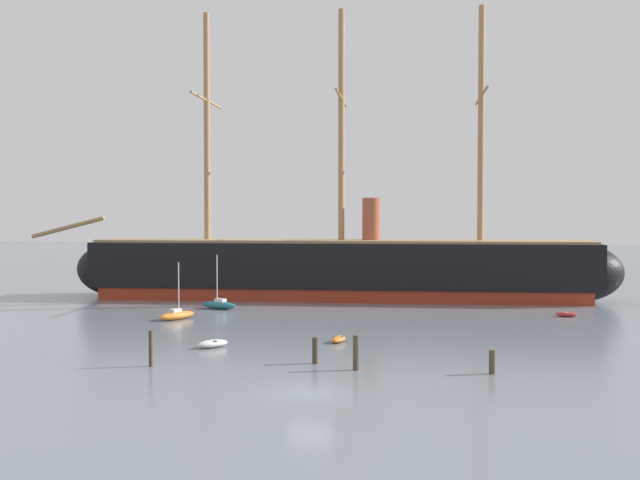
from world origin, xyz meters
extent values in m
plane|color=slate|center=(0.00, 0.00, 0.00)|extent=(400.00, 400.00, 0.00)
cube|color=maroon|center=(-3.84, 47.24, 0.71)|extent=(55.12, 10.11, 1.43)
cube|color=black|center=(-3.84, 47.24, 3.98)|extent=(57.41, 10.54, 5.10)
ellipsoid|color=black|center=(-30.12, 46.34, 3.27)|extent=(10.55, 8.07, 6.53)
ellipsoid|color=black|center=(22.43, 48.15, 3.27)|extent=(10.55, 8.07, 6.53)
cube|color=#9E7F5B|center=(-3.84, 47.24, 6.68)|extent=(56.25, 9.81, 0.31)
cylinder|color=#A37A4C|center=(-19.55, 46.70, 19.80)|extent=(0.71, 0.71, 26.53)
cylinder|color=#A37A4C|center=(-19.55, 46.70, 22.98)|extent=(0.76, 13.72, 0.29)
cylinder|color=#A37A4C|center=(-3.84, 47.24, 19.80)|extent=(0.71, 0.71, 26.53)
cylinder|color=#A37A4C|center=(-3.84, 47.24, 22.98)|extent=(0.76, 13.72, 0.29)
cylinder|color=#A37A4C|center=(11.86, 47.79, 19.80)|extent=(0.71, 0.71, 26.53)
cylinder|color=#A37A4C|center=(11.86, 47.79, 22.98)|extent=(0.76, 13.72, 0.29)
cylinder|color=#A37A4C|center=(-36.53, 46.12, 8.18)|extent=(9.05, 0.82, 2.72)
cylinder|color=#9E4C33|center=(-0.42, 47.36, 9.08)|extent=(2.04, 2.04, 5.10)
ellipsoid|color=silver|center=(-9.50, 13.50, 0.30)|extent=(2.51, 2.57, 0.59)
cube|color=#4C4C51|center=(-9.50, 13.50, 0.52)|extent=(0.83, 0.80, 0.09)
ellipsoid|color=orange|center=(-0.51, 17.19, 0.25)|extent=(1.35, 2.25, 0.50)
cube|color=#4C4C51|center=(-0.51, 17.19, 0.44)|extent=(0.80, 0.35, 0.08)
ellipsoid|color=orange|center=(-17.00, 27.82, 0.39)|extent=(3.08, 4.19, 0.78)
cube|color=beige|center=(-17.10, 27.64, 0.83)|extent=(1.09, 1.23, 0.41)
cylinder|color=silver|center=(-16.90, 28.00, 2.99)|extent=(0.10, 0.10, 4.73)
ellipsoid|color=#236670|center=(-15.30, 36.17, 0.41)|extent=(4.47, 2.88, 0.82)
cube|color=beige|center=(-15.10, 36.09, 0.87)|extent=(1.27, 1.08, 0.43)
cylinder|color=silver|center=(-15.50, 36.26, 3.13)|extent=(0.11, 0.11, 4.96)
ellipsoid|color=#B22D28|center=(19.38, 35.06, 0.24)|extent=(2.13, 1.24, 0.47)
cube|color=beige|center=(19.38, 35.06, 0.41)|extent=(0.32, 0.76, 0.07)
ellipsoid|color=#1E284C|center=(-25.86, 54.83, 0.46)|extent=(2.56, 5.00, 0.91)
cube|color=#4C4C51|center=(-25.91, 54.60, 0.97)|extent=(1.06, 1.35, 0.48)
cylinder|color=silver|center=(-25.80, 55.07, 3.49)|extent=(0.12, 0.12, 5.51)
ellipsoid|color=orange|center=(1.04, 63.56, 0.33)|extent=(3.01, 2.02, 0.65)
cube|color=#B2ADA3|center=(1.04, 63.56, 0.57)|extent=(0.56, 1.05, 0.10)
cylinder|color=#4C3D2D|center=(10.44, 6.67, 0.75)|extent=(0.40, 0.40, 1.51)
cylinder|color=#423323|center=(-11.53, 5.94, 1.18)|extent=(0.26, 0.26, 2.36)
cylinder|color=#423323|center=(-1.02, 8.45, 0.88)|extent=(0.38, 0.38, 1.76)
cylinder|color=#4C3D2D|center=(1.90, 6.68, 1.12)|extent=(0.40, 0.40, 2.24)
camera|label=1|loc=(6.93, -44.06, 10.26)|focal=45.02mm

